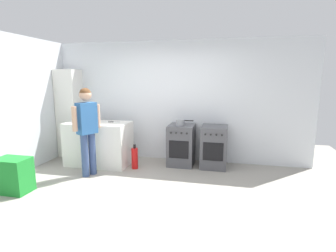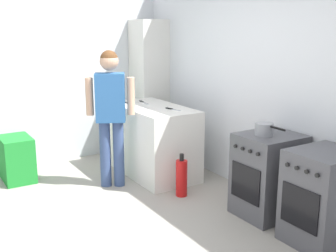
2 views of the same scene
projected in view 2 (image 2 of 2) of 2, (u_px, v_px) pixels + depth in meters
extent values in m
plane|color=gray|center=(112.00, 239.00, 3.85)|extent=(8.00, 8.00, 0.00)
cube|color=silver|center=(274.00, 83.00, 4.55)|extent=(6.00, 0.10, 2.60)
cube|color=silver|center=(59.00, 70.00, 5.91)|extent=(0.10, 3.10, 2.60)
cube|color=silver|center=(153.00, 140.00, 5.48)|extent=(1.30, 0.70, 0.90)
cube|color=#4C4C51|center=(268.00, 175.00, 4.27)|extent=(0.53, 0.60, 0.85)
cube|color=black|center=(245.00, 183.00, 4.12)|extent=(0.40, 0.01, 0.36)
cylinder|color=black|center=(253.00, 134.00, 4.21)|extent=(0.17, 0.17, 0.01)
cylinder|color=black|center=(271.00, 139.00, 4.01)|extent=(0.17, 0.17, 0.01)
cylinder|color=black|center=(271.00, 131.00, 4.33)|extent=(0.17, 0.17, 0.01)
cylinder|color=black|center=(288.00, 136.00, 4.14)|extent=(0.17, 0.17, 0.01)
cylinder|color=black|center=(235.00, 146.00, 4.17)|extent=(0.04, 0.02, 0.04)
cylinder|color=black|center=(242.00, 149.00, 4.08)|extent=(0.04, 0.02, 0.04)
cylinder|color=black|center=(250.00, 151.00, 3.99)|extent=(0.04, 0.02, 0.04)
cylinder|color=black|center=(258.00, 154.00, 3.91)|extent=(0.04, 0.02, 0.04)
cube|color=#4C4C51|center=(324.00, 198.00, 3.71)|extent=(0.52, 0.60, 0.85)
cube|color=black|center=(299.00, 208.00, 3.56)|extent=(0.39, 0.01, 0.36)
cylinder|color=black|center=(307.00, 151.00, 3.65)|extent=(0.17, 0.17, 0.01)
cylinder|color=black|center=(330.00, 158.00, 3.45)|extent=(0.17, 0.17, 0.01)
cylinder|color=black|center=(326.00, 147.00, 3.77)|extent=(0.17, 0.17, 0.01)
cylinder|color=black|center=(287.00, 165.00, 3.61)|extent=(0.04, 0.02, 0.04)
cylinder|color=black|center=(297.00, 168.00, 3.52)|extent=(0.04, 0.02, 0.04)
cylinder|color=black|center=(307.00, 172.00, 3.43)|extent=(0.04, 0.02, 0.04)
cylinder|color=black|center=(317.00, 175.00, 3.35)|extent=(0.04, 0.02, 0.04)
cylinder|color=gray|center=(264.00, 129.00, 4.13)|extent=(0.18, 0.18, 0.13)
cylinder|color=black|center=(278.00, 129.00, 3.97)|extent=(0.18, 0.02, 0.02)
cube|color=silver|center=(176.00, 110.00, 5.13)|extent=(0.14, 0.06, 0.01)
cube|color=black|center=(169.00, 108.00, 5.21)|extent=(0.11, 0.05, 0.01)
cube|color=silver|center=(146.00, 103.00, 5.58)|extent=(0.20, 0.06, 0.01)
cube|color=black|center=(141.00, 101.00, 5.72)|extent=(0.11, 0.04, 0.01)
cube|color=silver|center=(122.00, 102.00, 5.70)|extent=(0.10, 0.04, 0.01)
cube|color=black|center=(126.00, 103.00, 5.62)|extent=(0.11, 0.04, 0.01)
cylinder|color=#384C7A|center=(105.00, 154.00, 5.06)|extent=(0.13, 0.13, 0.80)
cylinder|color=#384C7A|center=(119.00, 154.00, 5.07)|extent=(0.13, 0.13, 0.80)
cube|color=#2D609E|center=(110.00, 98.00, 4.91)|extent=(0.33, 0.39, 0.57)
cylinder|color=tan|center=(89.00, 97.00, 4.89)|extent=(0.09, 0.09, 0.44)
cylinder|color=tan|center=(131.00, 96.00, 4.92)|extent=(0.09, 0.09, 0.44)
sphere|color=tan|center=(109.00, 61.00, 4.81)|extent=(0.22, 0.22, 0.22)
sphere|color=brown|center=(109.00, 59.00, 4.81)|extent=(0.21, 0.21, 0.21)
cylinder|color=red|center=(182.00, 178.00, 4.80)|extent=(0.13, 0.13, 0.42)
cylinder|color=black|center=(182.00, 157.00, 4.74)|extent=(0.05, 0.05, 0.08)
cube|color=#1E842D|center=(18.00, 169.00, 5.30)|extent=(0.52, 0.36, 0.28)
cube|color=#1E842D|center=(16.00, 148.00, 5.24)|extent=(0.52, 0.36, 0.28)
cube|color=silver|center=(149.00, 87.00, 6.39)|extent=(0.48, 0.44, 2.00)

